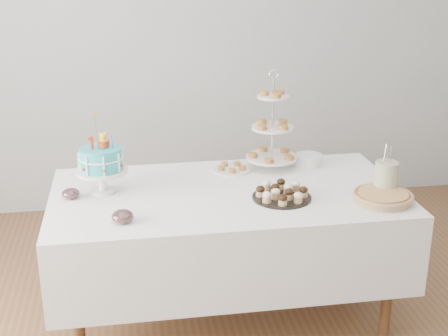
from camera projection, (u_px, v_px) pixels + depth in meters
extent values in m
cube|color=#A0A3A5|center=(191.00, 40.00, 4.80)|extent=(5.00, 0.04, 2.70)
cube|color=white|center=(227.00, 228.00, 3.50)|extent=(1.92, 1.02, 0.45)
cylinder|color=brown|center=(77.00, 310.00, 3.10)|extent=(0.06, 0.06, 0.67)
cylinder|color=brown|center=(388.00, 282.00, 3.35)|extent=(0.06, 0.06, 0.67)
cylinder|color=brown|center=(84.00, 243.00, 3.79)|extent=(0.06, 0.06, 0.67)
cylinder|color=brown|center=(342.00, 224.00, 4.04)|extent=(0.06, 0.06, 0.67)
cylinder|color=#2AAEB7|center=(101.00, 159.00, 3.34)|extent=(0.22, 0.22, 0.12)
torus|color=white|center=(101.00, 158.00, 3.34)|extent=(0.24, 0.24, 0.01)
cube|color=red|center=(92.00, 143.00, 3.29)|extent=(0.02, 0.02, 0.07)
cylinder|color=blue|center=(112.00, 142.00, 3.30)|extent=(0.01, 0.01, 0.07)
cylinder|color=silver|center=(96.00, 131.00, 3.32)|extent=(0.00, 0.00, 0.17)
cylinder|color=yellow|center=(95.00, 114.00, 3.28)|extent=(0.04, 0.04, 0.01)
cylinder|color=black|center=(282.00, 197.00, 3.33)|extent=(0.32, 0.32, 0.01)
ellipsoid|color=black|center=(271.00, 190.00, 3.30)|extent=(0.05, 0.05, 0.04)
ellipsoid|color=#F8E8C0|center=(293.00, 189.00, 3.32)|extent=(0.05, 0.05, 0.04)
cylinder|color=tan|center=(383.00, 198.00, 3.28)|extent=(0.30, 0.30, 0.04)
cylinder|color=tan|center=(383.00, 194.00, 3.28)|extent=(0.26, 0.26, 0.02)
torus|color=tan|center=(383.00, 195.00, 3.28)|extent=(0.32, 0.32, 0.02)
cylinder|color=silver|center=(273.00, 124.00, 3.69)|extent=(0.02, 0.02, 0.55)
cylinder|color=white|center=(272.00, 157.00, 3.76)|extent=(0.31, 0.31, 0.01)
cylinder|color=white|center=(272.00, 127.00, 3.69)|extent=(0.25, 0.25, 0.01)
cylinder|color=white|center=(273.00, 97.00, 3.63)|extent=(0.19, 0.19, 0.01)
torus|color=silver|center=(274.00, 75.00, 3.59)|extent=(0.06, 0.01, 0.06)
cylinder|color=white|center=(309.00, 160.00, 3.82)|extent=(0.17, 0.17, 0.06)
cylinder|color=white|center=(232.00, 170.00, 3.73)|extent=(0.23, 0.23, 0.01)
ellipsoid|color=silver|center=(123.00, 216.00, 3.03)|extent=(0.11, 0.11, 0.06)
cylinder|color=#570D07|center=(123.00, 217.00, 3.03)|extent=(0.08, 0.08, 0.03)
ellipsoid|color=silver|center=(71.00, 193.00, 3.32)|extent=(0.10, 0.10, 0.06)
cylinder|color=#570D07|center=(71.00, 194.00, 3.32)|extent=(0.07, 0.07, 0.03)
cylinder|color=beige|center=(386.00, 178.00, 3.36)|extent=(0.12, 0.12, 0.18)
cylinder|color=beige|center=(398.00, 176.00, 3.34)|extent=(0.01, 0.01, 0.10)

